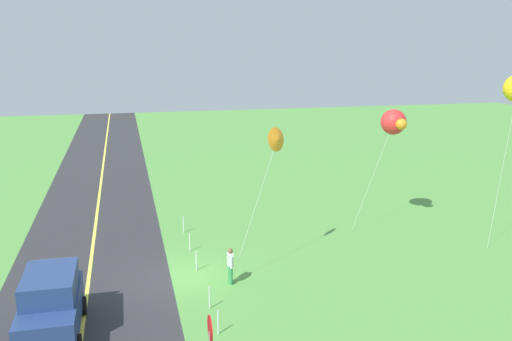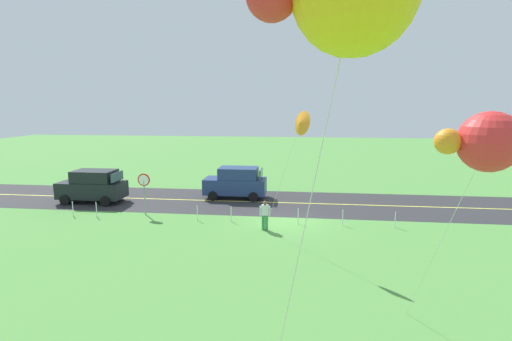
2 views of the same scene
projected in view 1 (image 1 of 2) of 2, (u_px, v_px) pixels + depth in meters
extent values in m
cube|color=#549342|center=(183.00, 278.00, 24.51)|extent=(120.00, 120.00, 0.10)
cube|color=#2D2D30|center=(88.00, 286.00, 23.59)|extent=(120.00, 7.00, 0.00)
cube|color=#E5E04C|center=(88.00, 286.00, 23.59)|extent=(120.00, 0.16, 0.00)
cube|color=navy|center=(51.00, 312.00, 19.41)|extent=(4.40, 1.90, 1.10)
cube|color=navy|center=(50.00, 284.00, 19.43)|extent=(2.73, 1.75, 0.80)
cube|color=#334756|center=(46.00, 298.00, 18.41)|extent=(0.10, 1.62, 0.64)
cube|color=#334756|center=(55.00, 266.00, 20.97)|extent=(0.10, 1.62, 0.60)
cylinder|color=black|center=(83.00, 305.00, 21.11)|extent=(0.68, 0.22, 0.68)
cylinder|color=black|center=(30.00, 311.00, 20.67)|extent=(0.68, 0.22, 0.68)
cylinder|color=red|center=(210.00, 329.00, 15.74)|extent=(0.76, 0.04, 0.76)
cylinder|color=white|center=(211.00, 329.00, 15.74)|extent=(0.62, 0.01, 0.62)
cylinder|color=#338C4C|center=(230.00, 274.00, 23.82)|extent=(0.16, 0.16, 0.82)
cylinder|color=#338C4C|center=(231.00, 275.00, 23.65)|extent=(0.16, 0.16, 0.82)
cube|color=silver|center=(230.00, 259.00, 23.58)|extent=(0.36, 0.22, 0.56)
cylinder|color=silver|center=(229.00, 258.00, 23.82)|extent=(0.10, 0.10, 0.52)
cylinder|color=silver|center=(231.00, 263.00, 23.37)|extent=(0.10, 0.10, 0.52)
sphere|color=brown|center=(230.00, 251.00, 23.49)|extent=(0.22, 0.22, 0.22)
cylinder|color=silver|center=(254.00, 210.00, 24.32)|extent=(1.84, 2.54, 5.85)
cone|color=orange|center=(277.00, 139.00, 24.81)|extent=(0.92, 1.09, 1.11)
cylinder|color=silver|center=(502.00, 169.00, 27.82)|extent=(1.28, 1.83, 7.81)
cylinder|color=silver|center=(373.00, 176.00, 30.64)|extent=(0.82, 2.56, 5.78)
sphere|color=red|center=(393.00, 122.00, 30.66)|extent=(1.40, 1.40, 1.40)
sphere|color=orange|center=(401.00, 124.00, 29.81)|extent=(0.60, 0.60, 0.60)
cylinder|color=silver|center=(183.00, 225.00, 30.12)|extent=(0.05, 0.05, 0.90)
cylinder|color=silver|center=(190.00, 242.00, 27.45)|extent=(0.05, 0.05, 0.90)
cylinder|color=silver|center=(196.00, 261.00, 25.12)|extent=(0.05, 0.05, 0.90)
cylinder|color=silver|center=(209.00, 298.00, 21.49)|extent=(0.05, 0.05, 0.90)
cylinder|color=silver|center=(218.00, 322.00, 19.61)|extent=(0.05, 0.05, 0.90)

